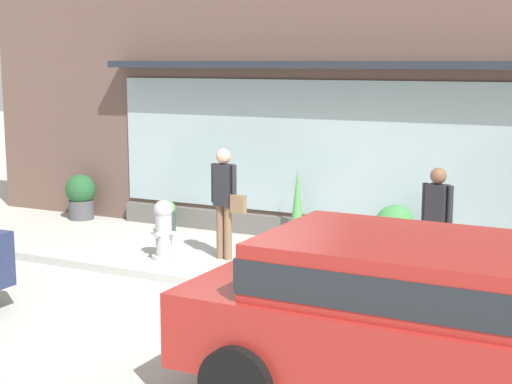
# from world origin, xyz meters

# --- Properties ---
(ground_plane) EXTENTS (60.00, 60.00, 0.00)m
(ground_plane) POSITION_xyz_m (0.00, 0.00, 0.00)
(ground_plane) COLOR #B2AFA8
(curb_strip) EXTENTS (14.00, 0.24, 0.12)m
(curb_strip) POSITION_xyz_m (0.00, -0.20, 0.06)
(curb_strip) COLOR #B2B2AD
(curb_strip) RESTS_ON ground_plane
(storefront) EXTENTS (14.00, 0.81, 4.57)m
(storefront) POSITION_xyz_m (-0.00, 3.18, 2.24)
(storefront) COLOR brown
(storefront) RESTS_ON ground_plane
(fire_hydrant) EXTENTS (0.43, 0.41, 0.92)m
(fire_hydrant) POSITION_xyz_m (-1.61, 0.80, 0.47)
(fire_hydrant) COLOR #B2B2B7
(fire_hydrant) RESTS_ON ground_plane
(pedestrian_with_handbag) EXTENTS (0.62, 0.23, 1.71)m
(pedestrian_with_handbag) POSITION_xyz_m (-0.74, 1.20, 0.99)
(pedestrian_with_handbag) COLOR brown
(pedestrian_with_handbag) RESTS_ON ground_plane
(pedestrian_passerby) EXTENTS (0.44, 0.26, 1.63)m
(pedestrian_passerby) POSITION_xyz_m (2.51, 1.16, 0.94)
(pedestrian_passerby) COLOR #8E333D
(pedestrian_passerby) RESTS_ON ground_plane
(parked_car_red) EXTENTS (4.13, 2.08, 1.53)m
(parked_car_red) POSITION_xyz_m (3.25, -2.67, 0.88)
(parked_car_red) COLOR maroon
(parked_car_red) RESTS_ON ground_plane
(potted_plant_window_left) EXTENTS (0.26, 0.26, 1.29)m
(potted_plant_window_left) POSITION_xyz_m (-0.17, 2.61, 0.62)
(potted_plant_window_left) COLOR #4C4C51
(potted_plant_window_left) RESTS_ON ground_plane
(potted_plant_window_center) EXTENTS (0.63, 0.63, 0.86)m
(potted_plant_window_center) POSITION_xyz_m (1.60, 2.32, 0.46)
(potted_plant_window_center) COLOR #4C4C51
(potted_plant_window_center) RESTS_ON ground_plane
(potted_plant_window_right) EXTENTS (0.59, 0.59, 0.87)m
(potted_plant_window_right) POSITION_xyz_m (-4.74, 2.64, 0.47)
(potted_plant_window_right) COLOR #4C4C51
(potted_plant_window_right) RESTS_ON ground_plane
(potted_plant_by_entrance) EXTENTS (0.26, 0.26, 0.55)m
(potted_plant_by_entrance) POSITION_xyz_m (-2.63, 2.48, 0.28)
(potted_plant_by_entrance) COLOR #33473D
(potted_plant_by_entrance) RESTS_ON ground_plane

